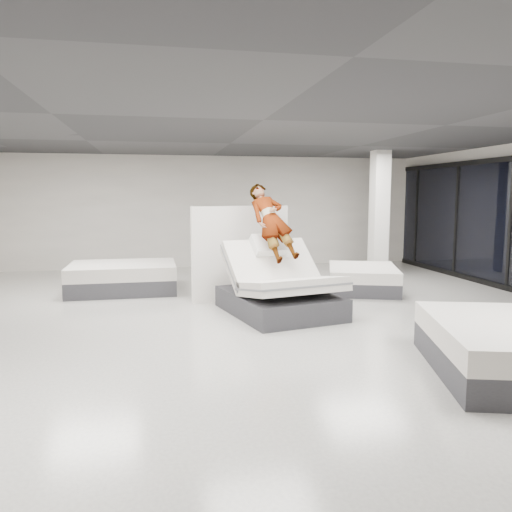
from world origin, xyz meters
The scene contains 9 objects.
room centered at (0.00, 0.00, 1.60)m, with size 14.00×14.04×3.20m.
hero_bed centered at (0.48, 0.88, 0.42)m, with size 2.06×2.46×1.38m.
person centered at (0.41, 1.21, 1.33)m, with size 0.61×0.40×1.67m, color slate.
remote centered at (0.70, 0.91, 1.13)m, with size 0.05×0.14×0.03m, color black.
divider_panel centered at (0.03, 2.29, 0.93)m, with size 2.05×0.09×1.87m, color white.
flat_bed_right_far centered at (2.79, 2.65, 0.26)m, with size 1.98×2.28×0.53m.
flat_bed_right_near centered at (2.40, -2.53, 0.31)m, with size 2.24×2.61×0.61m.
flat_bed_left_far centered at (-2.36, 3.54, 0.31)m, with size 2.25×1.69×0.61m.
column centered at (4.00, 4.50, 1.60)m, with size 0.40×0.40×3.20m, color white.
Camera 1 is at (-1.60, -7.48, 2.09)m, focal length 35.00 mm.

